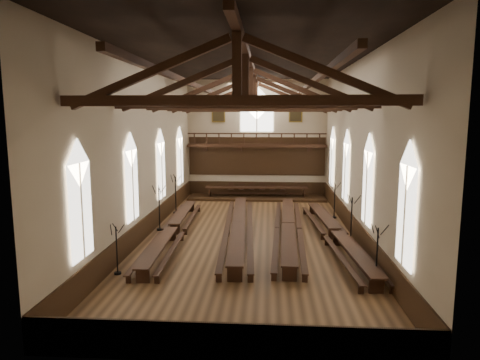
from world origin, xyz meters
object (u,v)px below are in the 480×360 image
object	(u,v)px
dais	(257,197)
candelabrum_right_far	(334,207)
refectory_row_d	(336,233)
candelabrum_right_mid	(351,229)
candelabrum_right_near	(376,266)
refectory_row_b	(238,225)
refectory_row_a	(173,229)
high_table	(257,188)
candelabrum_left_mid	(159,217)
refectory_row_c	(288,226)
candelabrum_left_far	(176,202)
candelabrum_left_near	(117,259)

from	to	relation	value
dais	candelabrum_right_far	distance (m)	8.60
refectory_row_d	candelabrum_right_mid	xyz separation A→B (m)	(0.78, -0.19, 0.29)
refectory_row_d	candelabrum_right_near	world-z (taller)	candelabrum_right_near
refectory_row_b	candelabrum_right_far	xyz separation A→B (m)	(6.23, 4.71, 0.16)
dais	candelabrum_right_near	world-z (taller)	candelabrum_right_near
refectory_row_d	dais	xyz separation A→B (m)	(-4.71, 12.39, -0.45)
refectory_row_a	refectory_row_b	xyz separation A→B (m)	(3.71, 0.74, 0.06)
high_table	candelabrum_left_mid	distance (m)	11.91
dais	candelabrum_left_mid	distance (m)	11.94
refectory_row_c	candelabrum_left_far	size ratio (longest dim) A/B	5.24
refectory_row_c	candelabrum_right_mid	size ratio (longest dim) A/B	5.40
candelabrum_right_far	dais	bearing A→B (deg)	129.80
dais	candelabrum_left_near	distance (m)	18.74
refectory_row_a	dais	world-z (taller)	refectory_row_a
candelabrum_right_near	candelabrum_right_far	bearing A→B (deg)	90.00
candelabrum_left_mid	candelabrum_right_near	world-z (taller)	candelabrum_left_mid
refectory_row_b	dais	xyz separation A→B (m)	(0.74, 11.31, -0.50)
high_table	candelabrum_left_mid	xyz separation A→B (m)	(-5.61, -10.51, -0.02)
refectory_row_d	candelabrum_right_mid	bearing A→B (deg)	-13.77
refectory_row_a	candelabrum_left_mid	bearing A→B (deg)	126.92
refectory_row_b	candelabrum_right_near	bearing A→B (deg)	-47.74
refectory_row_d	candelabrum_right_mid	distance (m)	0.85
dais	candelabrum_right_mid	bearing A→B (deg)	-66.42
candelabrum_right_far	candelabrum_right_near	bearing A→B (deg)	-90.00
dais	candelabrum_left_far	bearing A→B (deg)	-133.56
refectory_row_d	candelabrum_left_mid	world-z (taller)	candelabrum_left_mid
candelabrum_left_far	candelabrum_right_near	distance (m)	16.54
refectory_row_c	high_table	distance (m)	11.41
candelabrum_right_near	refectory_row_b	bearing A→B (deg)	132.26
dais	candelabrum_left_near	xyz separation A→B (m)	(-5.61, -17.87, 0.60)
candelabrum_right_near	candelabrum_right_mid	world-z (taller)	candelabrum_right_mid
refectory_row_d	candelabrum_right_mid	size ratio (longest dim) A/B	5.28
refectory_row_d	candelabrum_right_near	bearing A→B (deg)	-82.30
refectory_row_a	candelabrum_left_near	xyz separation A→B (m)	(-1.15, -5.82, 0.16)
refectory_row_b	candelabrum_left_near	xyz separation A→B (m)	(-4.87, -6.56, 0.10)
refectory_row_a	candelabrum_right_near	world-z (taller)	candelabrum_right_near
refectory_row_d	candelabrum_right_mid	world-z (taller)	candelabrum_right_mid
refectory_row_d	candelabrum_left_far	world-z (taller)	candelabrum_left_far
dais	candelabrum_left_mid	bearing A→B (deg)	-118.08
high_table	candelabrum_right_far	bearing A→B (deg)	-50.20
refectory_row_b	refectory_row_a	bearing A→B (deg)	-168.75
refectory_row_d	candelabrum_right_far	distance (m)	5.86
refectory_row_c	dais	size ratio (longest dim) A/B	1.29
refectory_row_c	candelabrum_right_near	xyz separation A→B (m)	(3.32, -6.97, 0.19)
refectory_row_a	high_table	bearing A→B (deg)	69.70
refectory_row_c	candelabrum_left_near	distance (m)	10.25
candelabrum_left_far	refectory_row_c	bearing A→B (deg)	-34.26
refectory_row_a	candelabrum_left_near	world-z (taller)	candelabrum_left_near
dais	high_table	distance (m)	0.78
refectory_row_a	dais	distance (m)	12.85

